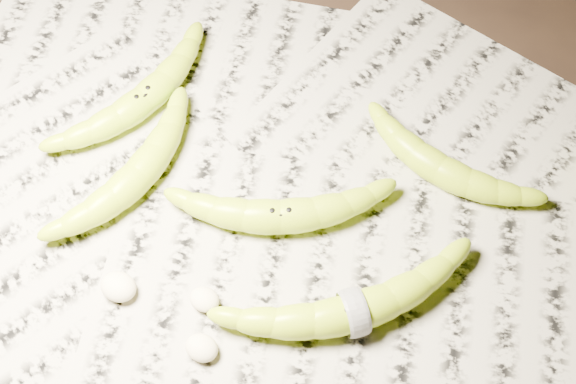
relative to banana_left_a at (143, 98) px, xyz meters
The scene contains 11 objects.
ground 0.21m from the banana_left_a, 13.26° to the right, with size 3.00×3.00×0.00m, color black.
newspaper_patch 0.21m from the banana_left_a, 17.19° to the right, with size 0.90×0.70×0.01m, color #A9A490.
banana_left_a is the anchor object (origin of this frame).
banana_left_b 0.10m from the banana_left_a, 59.75° to the right, with size 0.20×0.06×0.04m, color #BCDB1B, non-canonical shape.
banana_center 0.22m from the banana_left_a, 15.38° to the right, with size 0.21×0.06×0.04m, color #BCDB1B, non-canonical shape.
banana_taped 0.35m from the banana_left_a, 19.93° to the right, with size 0.24×0.07×0.04m, color #BCDB1B, non-canonical shape.
banana_upper_a 0.35m from the banana_left_a, 12.73° to the left, with size 0.19×0.06×0.04m, color #BCDB1B, non-canonical shape.
measuring_tape 0.35m from the banana_left_a, 19.93° to the right, with size 0.05×0.05×0.00m, color white.
flesh_chunk_a 0.23m from the banana_left_a, 63.03° to the right, with size 0.04×0.03×0.02m, color #FFF1C5.
flesh_chunk_b 0.31m from the banana_left_a, 45.91° to the right, with size 0.03×0.03×0.02m, color #FFF1C5.
flesh_chunk_c 0.26m from the banana_left_a, 42.82° to the right, with size 0.03×0.03×0.02m, color #FFF1C5.
Camera 1 is at (0.21, -0.36, 0.78)m, focal length 50.00 mm.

